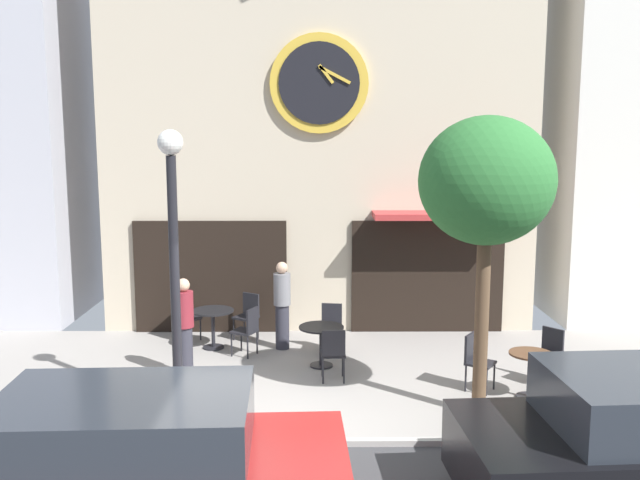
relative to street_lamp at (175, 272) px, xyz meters
name	(u,v)px	position (x,y,z in m)	size (l,w,h in m)	color
ground_plane	(262,470)	(1.36, -1.78, -2.10)	(25.30, 11.88, 0.13)	gray
clock_building	(319,61)	(2.09, 5.41, 3.50)	(8.86, 3.86, 10.76)	beige
street_lamp	(175,272)	(0.00, 0.00, 0.00)	(0.36, 0.36, 4.08)	black
street_tree	(487,183)	(4.37, -0.17, 1.27)	(1.88, 1.70, 4.28)	brown
cafe_table_leftmost	(213,320)	(0.07, 2.98, -1.52)	(0.79, 0.79, 0.74)	black
cafe_table_center_left	(321,337)	(2.11, 1.93, -1.54)	(0.78, 0.78, 0.72)	black
cafe_table_center_right	(530,367)	(5.30, 0.44, -1.58)	(0.67, 0.67, 0.72)	black
cafe_chair_facing_street	(331,324)	(2.30, 2.75, -1.54)	(0.45, 0.45, 0.90)	black
cafe_chair_mid_row	(476,357)	(4.54, 0.81, -1.54)	(0.56, 0.56, 0.90)	black
cafe_chair_corner	(549,351)	(5.81, 1.11, -1.54)	(0.56, 0.56, 0.90)	black
cafe_chair_right_end	(333,351)	(2.30, 1.16, -1.54)	(0.41, 0.41, 0.90)	black
cafe_chair_facing_wall	(585,377)	(5.92, -0.11, -1.54)	(0.56, 0.56, 0.90)	black
cafe_chair_by_entrance	(185,314)	(-0.57, 3.50, -1.54)	(0.56, 0.56, 0.90)	black
cafe_chair_near_lamp	(248,328)	(0.78, 2.52, -1.54)	(0.53, 0.53, 0.90)	black
cafe_chair_curbside	(248,312)	(0.67, 3.61, -1.54)	(0.55, 0.55, 0.90)	black
pedestrian_maroon	(184,326)	(-0.17, 1.46, -1.21)	(0.44, 0.44, 1.67)	#2D2D38
pedestrian_grey	(282,304)	(1.38, 2.95, -1.21)	(0.44, 0.44, 1.67)	#2D2D38
parked_car_red	(126,472)	(0.18, -3.35, -1.31)	(4.37, 2.16, 1.55)	maroon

